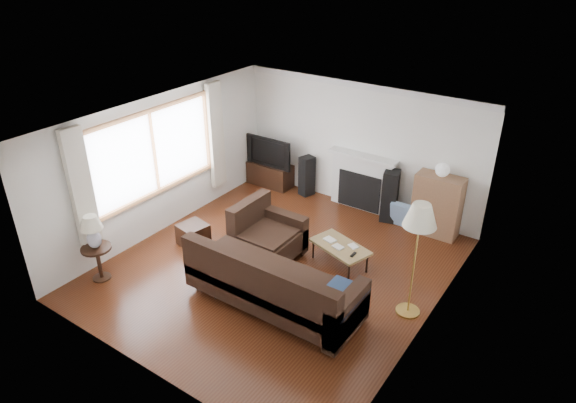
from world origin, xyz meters
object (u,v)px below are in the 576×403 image
Objects in this scene: tv_stand at (270,174)px; sectional_sofa at (274,280)px; coffee_table at (340,255)px; bookshelf at (437,205)px; floor_lamp at (414,261)px; side_table at (99,263)px.

tv_stand is 0.35× the size of sectional_sofa.
bookshelf is at bearing 81.20° from coffee_table.
bookshelf is 2.13m from coffee_table.
floor_lamp is at bearing -78.27° from bookshelf.
sectional_sofa is at bearing -53.09° from tv_stand.
bookshelf is at bearing 101.73° from floor_lamp.
floor_lamp is 4.83m from side_table.
bookshelf is (3.70, 0.02, 0.33)m from tv_stand.
side_table is (-2.66, -1.01, -0.17)m from sectional_sofa.
bookshelf is at bearing 70.12° from sectional_sofa.
sectional_sofa is 2.85m from side_table.
floor_lamp is (0.49, -2.37, 0.32)m from bookshelf.
side_table reaches higher than coffee_table.
sectional_sofa is 2.00m from floor_lamp.
tv_stand is 4.33m from side_table.
coffee_table is at bearing 79.00° from sectional_sofa.
bookshelf reaches higher than coffee_table.
floor_lamp reaches higher than side_table.
bookshelf is 5.83m from side_table.
floor_lamp is at bearing -1.75° from coffee_table.
tv_stand is 0.56× the size of floor_lamp.
bookshelf is 0.40× the size of sectional_sofa.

